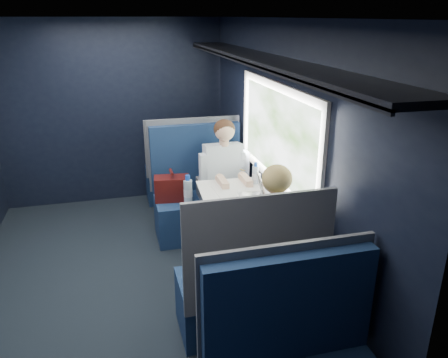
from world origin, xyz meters
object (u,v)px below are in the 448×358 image
object	(u,v)px
bottle_small	(256,174)
table	(238,207)
seat_row_front	(185,171)
man	(226,175)
laptop	(256,192)
seat_bay_near	(198,197)
cup	(257,179)
woman	(272,235)
seat_bay_far	(247,286)

from	to	relation	value
bottle_small	table	bearing A→B (deg)	-130.06
seat_row_front	man	xyz separation A→B (m)	(0.25, -1.10, 0.31)
seat_row_front	laptop	world-z (taller)	seat_row_front
laptop	seat_bay_near	bearing A→B (deg)	112.31
cup	woman	bearing A→B (deg)	-102.40
seat_bay_far	seat_row_front	distance (m)	2.67
seat_bay_near	woman	distance (m)	1.63
seat_row_front	laptop	distance (m)	1.89
seat_row_front	man	distance (m)	1.17
table	seat_row_front	distance (m)	1.82
man	woman	size ratio (longest dim) A/B	1.00
laptop	man	bearing A→B (deg)	97.66
woman	laptop	world-z (taller)	woman
seat_bay_near	seat_row_front	xyz separation A→B (m)	(0.02, 0.93, -0.02)
table	woman	xyz separation A→B (m)	(0.07, -0.71, 0.06)
woman	bottle_small	size ratio (longest dim) A/B	5.87
seat_bay_near	man	size ratio (longest dim) A/B	0.95
table	bottle_small	distance (m)	0.47
seat_bay_near	laptop	distance (m)	1.03
bottle_small	seat_bay_far	bearing A→B (deg)	-110.89
seat_bay_near	man	distance (m)	0.43
table	man	size ratio (longest dim) A/B	0.76
seat_bay_near	bottle_small	distance (m)	0.83
man	table	bearing A→B (deg)	-95.52
seat_row_front	laptop	size ratio (longest dim) A/B	3.66
laptop	cup	bearing A→B (deg)	69.46
laptop	cup	size ratio (longest dim) A/B	3.27
seat_bay_far	woman	bearing A→B (deg)	33.82
seat_bay_far	woman	xyz separation A→B (m)	(0.25, 0.17, 0.31)
seat_row_front	woman	size ratio (longest dim) A/B	0.88
laptop	bottle_small	xyz separation A→B (m)	(0.11, 0.35, 0.04)
seat_bay_far	cup	distance (m)	1.36
woman	bottle_small	distance (m)	1.06
seat_row_front	table	bearing A→B (deg)	-84.20
seat_row_front	woman	bearing A→B (deg)	-84.30
seat_bay_near	man	bearing A→B (deg)	-32.65
woman	bottle_small	xyz separation A→B (m)	(0.21, 1.04, 0.11)
bottle_small	cup	xyz separation A→B (m)	(0.02, 0.01, -0.05)
seat_bay_far	cup	xyz separation A→B (m)	(0.48, 1.21, 0.37)
seat_bay_far	woman	distance (m)	0.43
table	cup	world-z (taller)	cup
woman	laptop	xyz separation A→B (m)	(0.10, 0.69, 0.07)
man	laptop	xyz separation A→B (m)	(0.10, -0.72, 0.08)
man	laptop	bearing A→B (deg)	-82.34
man	cup	bearing A→B (deg)	-57.40
woman	bottle_small	world-z (taller)	woman
seat_bay_near	laptop	xyz separation A→B (m)	(0.36, -0.89, 0.37)
seat_bay_near	seat_row_front	bearing A→B (deg)	88.89
seat_bay_near	seat_bay_far	distance (m)	1.75
table	laptop	size ratio (longest dim) A/B	3.15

